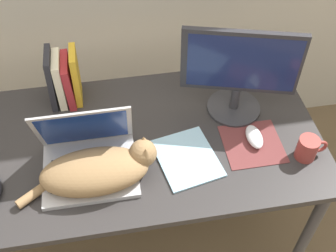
% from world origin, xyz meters
% --- Properties ---
extents(desk, '(1.43, 0.72, 0.73)m').
position_xyz_m(desk, '(0.00, 0.36, 0.66)').
color(desk, '#2D2B2B').
rests_on(desk, ground_plane).
extents(laptop, '(0.33, 0.27, 0.27)m').
position_xyz_m(laptop, '(-0.16, 0.27, 0.78)').
color(laptop, '#B7B7BC').
rests_on(laptop, desk).
extents(cat, '(0.49, 0.19, 0.14)m').
position_xyz_m(cat, '(-0.12, 0.20, 0.79)').
color(cat, '#99754C').
rests_on(cat, desk).
extents(external_monitor, '(0.42, 0.21, 0.37)m').
position_xyz_m(external_monitor, '(0.42, 0.46, 0.93)').
color(external_monitor, '#333338').
rests_on(external_monitor, desk).
extents(mousepad, '(0.22, 0.21, 0.00)m').
position_xyz_m(mousepad, '(0.44, 0.27, 0.73)').
color(mousepad, brown).
rests_on(mousepad, desk).
extents(computer_mouse, '(0.06, 0.11, 0.03)m').
position_xyz_m(computer_mouse, '(0.45, 0.29, 0.75)').
color(computer_mouse, silver).
rests_on(computer_mouse, mousepad).
extents(book_row, '(0.13, 0.15, 0.24)m').
position_xyz_m(book_row, '(-0.23, 0.63, 0.84)').
color(book_row, '#232328').
rests_on(book_row, desk).
extents(notepad, '(0.25, 0.28, 0.01)m').
position_xyz_m(notepad, '(0.19, 0.24, 0.73)').
color(notepad, '#99C6E0').
rests_on(notepad, desk).
extents(mug, '(0.11, 0.07, 0.09)m').
position_xyz_m(mug, '(0.62, 0.18, 0.78)').
color(mug, '#993833').
rests_on(mug, desk).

